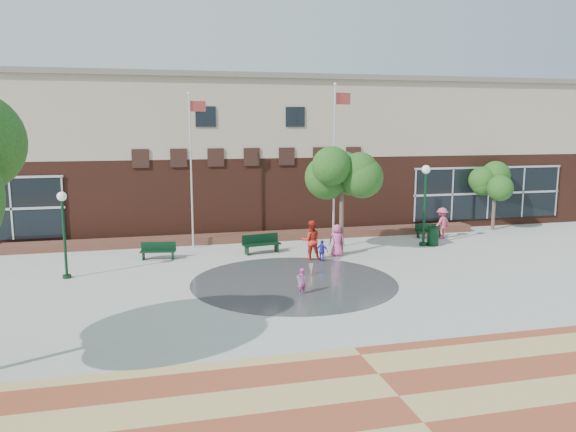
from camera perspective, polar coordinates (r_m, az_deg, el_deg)
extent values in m
plane|color=#666056|center=(20.28, 2.74, -9.06)|extent=(120.00, 120.00, 0.00)
cube|color=#A8A8A0|center=(23.97, 0.00, -6.14)|extent=(46.00, 18.00, 0.01)
cube|color=#9B452A|center=(14.21, 11.19, -17.56)|extent=(46.00, 6.00, 0.01)
cylinder|color=#383A3D|center=(23.04, 0.60, -6.78)|extent=(8.40, 8.40, 0.01)
cube|color=#52261B|center=(36.59, -5.07, 2.78)|extent=(44.00, 10.00, 4.50)
cube|color=tan|center=(36.36, -5.17, 9.84)|extent=(44.00, 10.00, 4.50)
cube|color=slate|center=(36.46, -5.22, 13.46)|extent=(44.40, 10.40, 0.30)
cube|color=black|center=(37.35, 19.63, 2.20)|extent=(10.00, 0.12, 3.19)
cube|color=black|center=(31.07, -8.37, 9.96)|extent=(1.10, 0.10, 1.10)
cube|color=black|center=(31.94, 0.73, 10.04)|extent=(1.10, 0.10, 1.10)
cube|color=maroon|center=(31.20, -3.34, -2.52)|extent=(26.00, 1.20, 0.40)
cylinder|color=silver|center=(29.17, -9.81, 4.34)|extent=(0.10, 0.10, 7.86)
sphere|color=silver|center=(29.11, -10.03, 12.16)|extent=(0.15, 0.15, 0.15)
cube|color=#BB3C35|center=(29.22, -9.17, 10.95)|extent=(0.84, 0.22, 0.53)
cylinder|color=silver|center=(28.75, 4.70, 4.81)|extent=(0.11, 0.11, 8.30)
sphere|color=silver|center=(28.73, 4.82, 13.20)|extent=(0.17, 0.17, 0.17)
cube|color=#BB3C35|center=(28.97, 5.58, 11.79)|extent=(0.92, 0.30, 0.59)
cylinder|color=black|center=(25.03, -21.75, -2.28)|extent=(0.12, 0.12, 3.29)
cylinder|color=black|center=(25.38, -21.53, -5.75)|extent=(0.35, 0.35, 0.16)
sphere|color=white|center=(24.75, -22.00, 1.86)|extent=(0.39, 0.39, 0.39)
cylinder|color=black|center=(30.34, 13.69, 0.59)|extent=(0.14, 0.14, 3.86)
cylinder|color=black|center=(30.66, 13.56, -2.81)|extent=(0.41, 0.41, 0.18)
sphere|color=white|center=(30.10, 13.85, 4.61)|extent=(0.45, 0.45, 0.45)
cube|color=black|center=(27.42, -13.07, -3.52)|extent=(1.71, 0.75, 0.06)
cube|color=black|center=(27.57, -13.02, -3.00)|extent=(1.64, 0.35, 0.41)
cube|color=black|center=(27.98, -2.68, -2.89)|extent=(1.98, 0.85, 0.06)
cube|color=black|center=(28.15, -2.86, -2.31)|extent=(1.89, 0.38, 0.48)
cube|color=black|center=(32.81, 14.18, -1.51)|extent=(1.62, 0.70, 0.05)
cube|color=black|center=(32.96, 14.09, -1.10)|extent=(1.55, 0.32, 0.39)
cylinder|color=black|center=(30.72, 14.51, -2.05)|extent=(0.59, 0.59, 0.99)
cylinder|color=black|center=(30.63, 14.55, -1.11)|extent=(0.63, 0.63, 0.06)
cylinder|color=#4B372E|center=(27.69, 5.45, -0.68)|extent=(0.22, 0.22, 3.21)
cylinder|color=#4B372E|center=(36.37, 20.17, 0.55)|extent=(0.21, 0.21, 2.43)
cone|color=white|center=(21.43, 1.33, -8.04)|extent=(0.36, 0.36, 0.69)
cone|color=white|center=(24.12, 2.36, -6.05)|extent=(0.21, 0.21, 0.47)
imported|color=#C13887|center=(21.32, 1.38, -6.67)|extent=(0.45, 0.38, 1.04)
imported|color=red|center=(26.58, 2.34, -2.49)|extent=(0.99, 0.80, 1.91)
imported|color=#E04F91|center=(27.45, 5.00, -2.49)|extent=(0.91, 0.75, 1.59)
imported|color=#3425B6|center=(26.36, 3.48, -3.58)|extent=(0.61, 0.60, 1.03)
imported|color=#D9506D|center=(32.67, 15.37, -0.72)|extent=(1.31, 1.03, 1.78)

